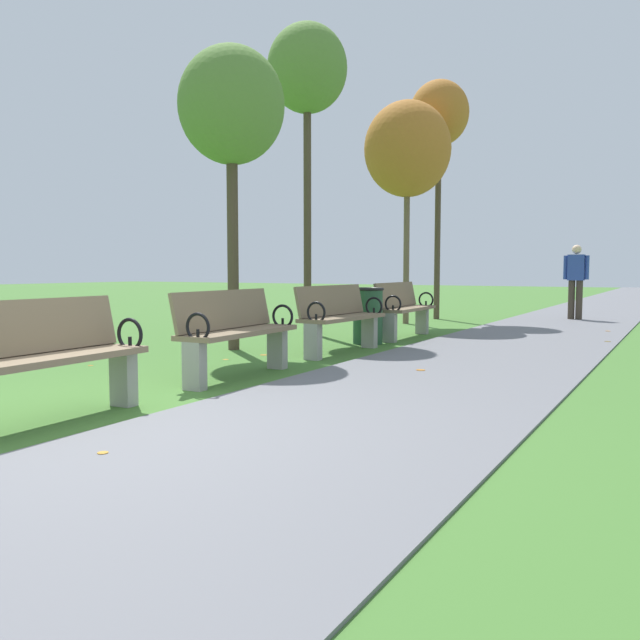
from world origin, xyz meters
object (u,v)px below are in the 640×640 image
park_bench_1 (42,357)px  park_bench_2 (235,331)px  tree_4 (439,116)px  pedestrian_walking (576,278)px  trash_bin (368,316)px  park_bench_3 (340,317)px  tree_3 (407,150)px  tree_1 (231,108)px  park_bench_4 (404,308)px  tree_2 (307,72)px

park_bench_1 → park_bench_2: bearing=90.0°
park_bench_1 → tree_4: tree_4 is taller
pedestrian_walking → park_bench_2: bearing=-100.7°
tree_4 → trash_bin: (0.75, -5.17, -4.03)m
park_bench_1 → park_bench_3: 4.59m
tree_3 → pedestrian_walking: (2.87, 2.69, -2.58)m
park_bench_1 → tree_3: 9.96m
tree_4 → tree_3: bearing=-94.7°
tree_4 → trash_bin: bearing=-81.7°
tree_1 → tree_3: tree_3 is taller
park_bench_2 → park_bench_3: (0.00, 2.29, 0.00)m
park_bench_2 → trash_bin: size_ratio=1.93×
park_bench_4 → trash_bin: size_ratio=1.92×
park_bench_1 → park_bench_3: bearing=90.0°
park_bench_2 → park_bench_4: (-0.00, 4.52, 0.00)m
tree_1 → tree_4: tree_4 is taller
tree_4 → pedestrian_walking: bearing=23.2°
park_bench_2 → tree_3: bearing=98.2°
park_bench_1 → trash_bin: park_bench_1 is taller
tree_4 → trash_bin: size_ratio=6.23×
park_bench_2 → tree_3: tree_3 is taller
park_bench_3 → tree_4: (-0.90, 6.35, 3.97)m
park_bench_3 → tree_2: 4.84m
park_bench_1 → park_bench_2: (0.00, 2.30, 0.00)m
tree_2 → tree_3: bearing=74.6°
tree_1 → trash_bin: (1.32, 1.56, -2.87)m
park_bench_3 → park_bench_4: bearing=90.0°
tree_3 → tree_4: size_ratio=0.86×
tree_2 → park_bench_3: bearing=-50.5°
park_bench_2 → tree_3: 7.81m
park_bench_1 → tree_1: size_ratio=0.39×
park_bench_2 → tree_4: bearing=95.9°
tree_3 → trash_bin: (0.88, -3.66, -3.08)m
tree_1 → pedestrian_walking: 8.90m
park_bench_4 → trash_bin: bearing=-98.0°
tree_3 → pedestrian_walking: bearing=43.1°
tree_4 → park_bench_2: bearing=-84.1°
tree_1 → pedestrian_walking: bearing=67.3°
park_bench_3 → tree_1: 3.19m
park_bench_4 → park_bench_1: bearing=-90.0°
park_bench_1 → park_bench_4: size_ratio=1.00×
park_bench_3 → trash_bin: 1.19m
park_bench_2 → park_bench_3: 2.29m
tree_1 → tree_2: tree_2 is taller
tree_4 → trash_bin: tree_4 is taller
park_bench_3 → park_bench_4: 2.23m
park_bench_2 → park_bench_4: 4.52m
tree_4 → park_bench_1: bearing=-85.3°
park_bench_3 → tree_4: size_ratio=0.31×
pedestrian_walking → tree_3: bearing=-136.9°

